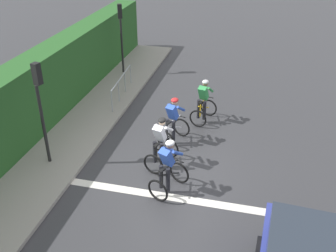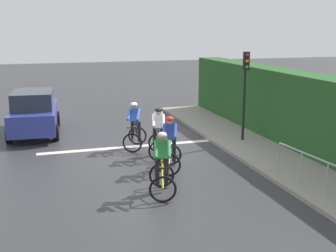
% 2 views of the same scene
% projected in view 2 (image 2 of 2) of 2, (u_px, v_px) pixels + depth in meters
% --- Properties ---
extents(ground_plane, '(80.00, 80.00, 0.00)m').
position_uv_depth(ground_plane, '(145.00, 155.00, 14.38)').
color(ground_plane, '#333335').
extents(sidewalk_kerb, '(2.80, 19.21, 0.12)m').
position_uv_depth(sidewalk_kerb, '(286.00, 160.00, 13.67)').
color(sidewalk_kerb, gray).
rests_on(sidewalk_kerb, ground).
extents(stone_wall_low, '(0.44, 19.21, 0.54)m').
position_uv_depth(stone_wall_low, '(311.00, 151.00, 13.88)').
color(stone_wall_low, gray).
rests_on(stone_wall_low, ground).
extents(hedge_wall, '(1.10, 19.21, 2.65)m').
position_uv_depth(hedge_wall, '(322.00, 119.00, 13.72)').
color(hedge_wall, '#265623').
rests_on(hedge_wall, ground).
extents(road_marking_stop_line, '(7.00, 0.30, 0.01)m').
position_uv_depth(road_marking_stop_line, '(138.00, 146.00, 15.45)').
color(road_marking_stop_line, silver).
rests_on(road_marking_stop_line, ground).
extents(cyclist_lead, '(0.93, 1.21, 1.66)m').
position_uv_depth(cyclist_lead, '(162.00, 164.00, 10.85)').
color(cyclist_lead, black).
rests_on(cyclist_lead, ground).
extents(cyclist_second, '(1.00, 1.24, 1.66)m').
position_uv_depth(cyclist_second, '(170.00, 144.00, 12.70)').
color(cyclist_second, black).
rests_on(cyclist_second, ground).
extents(cyclist_mid, '(0.92, 1.21, 1.66)m').
position_uv_depth(cyclist_mid, '(158.00, 133.00, 14.06)').
color(cyclist_mid, black).
rests_on(cyclist_mid, ground).
extents(cyclist_fourth, '(1.04, 1.26, 1.66)m').
position_uv_depth(cyclist_fourth, '(135.00, 126.00, 15.03)').
color(cyclist_fourth, black).
rests_on(cyclist_fourth, ground).
extents(car_navy, '(2.09, 4.20, 1.76)m').
position_uv_depth(car_navy, '(34.00, 113.00, 17.03)').
color(car_navy, navy).
rests_on(car_navy, ground).
extents(traffic_light_near_crossing, '(0.24, 0.31, 3.34)m').
position_uv_depth(traffic_light_near_crossing, '(245.00, 83.00, 15.36)').
color(traffic_light_near_crossing, black).
rests_on(traffic_light_near_crossing, ground).
extents(pedestrian_railing_kerbside, '(0.27, 2.96, 1.03)m').
position_uv_depth(pedestrian_railing_kerbside, '(314.00, 166.00, 10.80)').
color(pedestrian_railing_kerbside, '#999EA3').
rests_on(pedestrian_railing_kerbside, ground).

